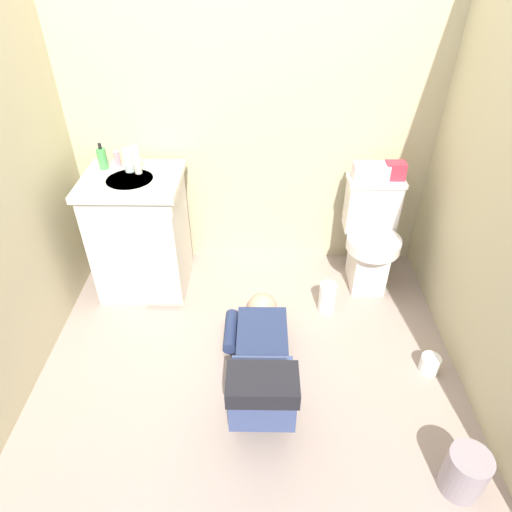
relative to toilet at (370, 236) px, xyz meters
name	(u,v)px	position (x,y,z in m)	size (l,w,h in m)	color
ground_plane	(250,361)	(-0.79, -0.75, -0.39)	(2.86, 3.05, 0.04)	#A28E82
wall_back	(252,95)	(-0.79, 0.32, 0.83)	(2.52, 0.08, 2.40)	#C6BD92
toilet	(370,236)	(0.00, 0.00, 0.00)	(0.36, 0.46, 0.75)	silver
vanity_cabinet	(141,234)	(-1.52, -0.06, 0.05)	(0.60, 0.53, 0.82)	silver
faucet	(134,160)	(-1.52, 0.08, 0.50)	(0.02, 0.02, 0.10)	silver
person_plumber	(261,363)	(-0.73, -0.92, -0.19)	(0.39, 1.06, 0.52)	navy
tissue_box	(371,171)	(-0.05, 0.09, 0.43)	(0.22, 0.11, 0.10)	silver
toiletry_bag	(395,171)	(0.10, 0.09, 0.44)	(0.12, 0.09, 0.11)	#B22D3F
soap_dispenser	(102,158)	(-1.71, 0.06, 0.52)	(0.06, 0.06, 0.17)	#4BA450
bottle_pink	(117,159)	(-1.63, 0.09, 0.50)	(0.04, 0.04, 0.10)	#D1909F
bottle_clear	(128,160)	(-1.54, 0.03, 0.52)	(0.06, 0.06, 0.15)	silver
bottle_white	(137,160)	(-1.48, 0.00, 0.54)	(0.04, 0.04, 0.17)	white
trash_can	(465,472)	(0.17, -1.47, -0.25)	(0.19, 0.19, 0.24)	gray
paper_towel_roll	(327,297)	(-0.30, -0.32, -0.26)	(0.11, 0.11, 0.21)	white
toilet_paper_roll	(430,364)	(0.23, -0.81, -0.32)	(0.11, 0.11, 0.10)	white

